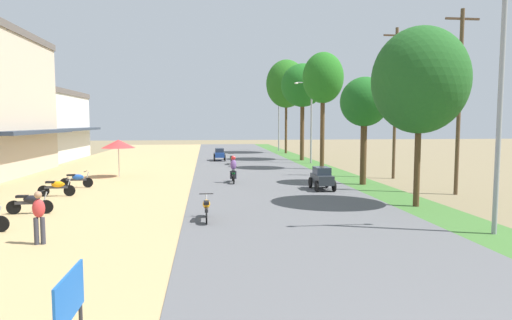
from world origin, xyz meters
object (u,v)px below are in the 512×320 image
at_px(median_tree_third, 323,79).
at_px(car_sedan_blue, 219,154).
at_px(median_tree_nearest, 420,81).
at_px(median_tree_fifth, 286,84).
at_px(parked_motorbike_fourth, 57,187).
at_px(median_tree_second, 364,103).
at_px(street_signboard, 70,303).
at_px(car_hatchback_charcoal, 322,177).
at_px(vendor_umbrella, 118,144).
at_px(motorbike_ahead_fourth, 231,159).
at_px(streetlamp_far, 279,116).
at_px(streetlamp_mid, 311,116).
at_px(utility_pole_near, 395,101).
at_px(utility_pole_far, 459,99).
at_px(streetlamp_near, 500,97).
at_px(parked_motorbike_fifth, 77,179).
at_px(motorbike_ahead_third, 233,170).
at_px(motorbike_ahead_second, 206,207).
at_px(pedestrian_on_shoulder, 39,215).
at_px(median_tree_fourth, 303,86).
at_px(parked_motorbike_third, 30,202).

distance_m(median_tree_third, car_sedan_blue, 13.31).
relative_size(median_tree_nearest, median_tree_fifth, 0.70).
xyz_separation_m(parked_motorbike_fourth, median_tree_second, (16.64, 2.34, 4.33)).
distance_m(street_signboard, car_hatchback_charcoal, 18.46).
height_order(vendor_umbrella, motorbike_ahead_fourth, vendor_umbrella).
bearing_deg(car_hatchback_charcoal, streetlamp_far, 84.52).
distance_m(parked_motorbike_fourth, streetlamp_mid, 23.50).
bearing_deg(utility_pole_near, utility_pole_far, -86.11).
bearing_deg(street_signboard, parked_motorbike_fourth, 108.68).
height_order(utility_pole_near, motorbike_ahead_fourth, utility_pole_near).
height_order(streetlamp_near, motorbike_ahead_fourth, streetlamp_near).
height_order(parked_motorbike_fifth, car_hatchback_charcoal, car_hatchback_charcoal).
distance_m(parked_motorbike_fifth, utility_pole_far, 21.03).
relative_size(median_tree_nearest, motorbike_ahead_third, 4.31).
xyz_separation_m(vendor_umbrella, utility_pole_near, (18.25, -2.33, 2.82)).
relative_size(median_tree_nearest, utility_pole_near, 0.78).
bearing_deg(median_tree_second, motorbike_ahead_third, 169.20).
xyz_separation_m(parked_motorbike_fifth, motorbike_ahead_second, (7.25, -9.16, 0.02)).
bearing_deg(pedestrian_on_shoulder, utility_pole_near, 38.93).
xyz_separation_m(pedestrian_on_shoulder, streetlamp_near, (14.43, -0.41, 3.58)).
distance_m(pedestrian_on_shoulder, motorbike_ahead_fourth, 25.37).
height_order(median_tree_fourth, median_tree_fifth, median_tree_fifth).
distance_m(car_hatchback_charcoal, motorbike_ahead_third, 5.67).
xyz_separation_m(vendor_umbrella, streetlamp_near, (15.26, -16.81, 2.24)).
relative_size(parked_motorbike_third, streetlamp_mid, 0.24).
distance_m(street_signboard, median_tree_nearest, 16.62).
xyz_separation_m(parked_motorbike_fourth, street_signboard, (5.41, -16.00, 0.55)).
bearing_deg(vendor_umbrella, streetlamp_far, 59.65).
bearing_deg(utility_pole_near, motorbike_ahead_third, -172.64).
relative_size(median_tree_third, streetlamp_mid, 1.23).
height_order(pedestrian_on_shoulder, median_tree_second, median_tree_second).
bearing_deg(car_sedan_blue, parked_motorbike_third, -109.25).
bearing_deg(motorbike_ahead_fourth, streetlamp_far, 68.25).
relative_size(parked_motorbike_third, streetlamp_near, 0.23).
relative_size(vendor_umbrella, motorbike_ahead_fourth, 1.40).
bearing_deg(parked_motorbike_fourth, parked_motorbike_third, -85.10).
bearing_deg(car_sedan_blue, motorbike_ahead_second, -92.82).
relative_size(parked_motorbike_fifth, median_tree_third, 0.20).
distance_m(parked_motorbike_third, car_sedan_blue, 25.14).
bearing_deg(car_sedan_blue, car_hatchback_charcoal, -75.26).
distance_m(median_tree_fourth, motorbike_ahead_third, 18.35).
distance_m(vendor_umbrella, pedestrian_on_shoulder, 16.47).
distance_m(median_tree_nearest, utility_pole_near, 10.20).
bearing_deg(parked_motorbike_third, motorbike_ahead_second, -15.92).
bearing_deg(parked_motorbike_third, motorbike_ahead_third, 42.93).
height_order(streetlamp_near, motorbike_ahead_third, streetlamp_near).
xyz_separation_m(vendor_umbrella, median_tree_fourth, (15.15, 11.66, 4.96)).
height_order(street_signboard, utility_pole_near, utility_pole_near).
bearing_deg(median_tree_fourth, car_hatchback_charcoal, -99.31).
bearing_deg(street_signboard, car_sedan_blue, 84.78).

